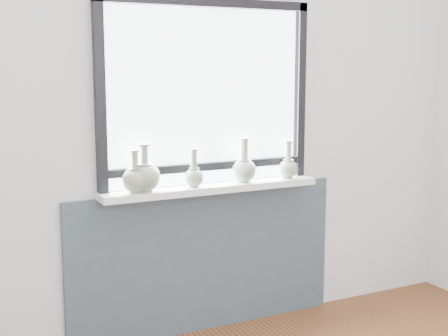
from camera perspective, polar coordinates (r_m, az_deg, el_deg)
name	(u,v)px	position (r m, az deg, el deg)	size (l,w,h in m)	color
back_wall	(204,114)	(3.63, -1.85, 4.95)	(3.60, 0.02, 2.60)	silver
apron_panel	(207,260)	(3.77, -1.59, -8.39)	(1.70, 0.03, 0.86)	#3F4E59
windowsill	(212,188)	(3.59, -1.15, -1.84)	(1.32, 0.18, 0.04)	white
window	(206,90)	(3.59, -1.61, 7.17)	(1.30, 0.06, 1.05)	black
vase_a	(135,179)	(3.38, -8.13, -1.00)	(0.15, 0.15, 0.23)	gray
vase_b	(145,176)	(3.41, -7.25, -0.70)	(0.17, 0.17, 0.26)	gray
vase_c	(194,175)	(3.52, -2.77, -0.64)	(0.11, 0.11, 0.22)	gray
vase_d	(244,168)	(3.66, 1.85, -0.02)	(0.15, 0.15, 0.26)	gray
vase_e	(288,167)	(3.81, 5.87, 0.10)	(0.12, 0.12, 0.23)	gray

